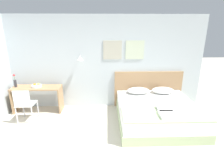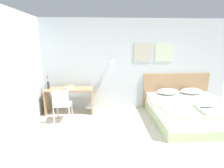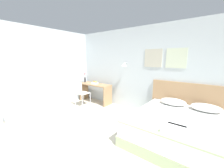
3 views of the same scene
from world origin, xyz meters
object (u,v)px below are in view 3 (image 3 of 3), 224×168
Objects in this scene: pillow_left at (173,102)px; desk_chair at (81,92)px; fruit_bowl at (95,83)px; bed at (181,129)px; folded_towel_near_foot at (179,124)px; desk at (95,89)px; headboard at (190,104)px; folded_towel_mid_bed at (173,129)px; flower_vase at (85,79)px; throw_blanket at (175,128)px; pillow_right at (206,108)px.

desk_chair reaches higher than pillow_left.
fruit_bowl reaches higher than pillow_left.
bed is 0.53m from folded_towel_near_foot.
desk is 4.83× the size of fruit_bowl.
headboard reaches higher than pillow_left.
fruit_bowl reaches higher than folded_towel_mid_bed.
flower_vase is (-0.56, 0.01, 0.35)m from desk.
fruit_bowl reaches higher than bed.
bed is 3.31m from fruit_bowl.
desk is at bearing 157.91° from throw_blanket.
folded_towel_near_foot is at bearing 84.29° from folded_towel_mid_bed.
desk_chair is at bearing -96.99° from desk.
folded_towel_near_foot is 1.15× the size of fruit_bowl.
bed is at bearing -11.09° from flower_vase.
pillow_left reaches higher than bed.
folded_towel_mid_bed is (-0.34, -1.42, -0.03)m from pillow_right.
flower_vase reaches higher than bed.
pillow_right is 4.13m from flower_vase.
headboard is at bearing 140.50° from pillow_right.
bed is at bearing 95.11° from folded_towel_near_foot.
flower_vase is (-4.12, 0.02, 0.27)m from pillow_right.
folded_towel_near_foot is 0.24× the size of desk.
desk_chair is (-3.29, 0.80, -0.04)m from folded_towel_mid_bed.
flower_vase is at bearing 126.84° from desk_chair.
folded_towel_near_foot is (0.04, -1.44, 0.03)m from headboard.
bed is at bearing -63.74° from pillow_left.
pillow_left is at bearing 12.06° from desk_chair.
pillow_right is 0.48× the size of desk.
folded_towel_near_foot is at bearing -17.08° from flower_vase.
bed is 3.12× the size of pillow_left.
folded_towel_mid_bed is at bearing -85.39° from throw_blanket.
pillow_right reaches higher than bed.
folded_towel_mid_bed is 1.27× the size of fruit_bowl.
folded_towel_near_foot is at bearing -71.13° from pillow_left.
throw_blanket reaches higher than bed.
headboard is 3.22× the size of pillow_right.
desk is 0.66m from flower_vase.
pillow_left is at bearing -0.33° from flower_vase.
flower_vase is at bearing 160.87° from throw_blanket.
desk_chair reaches higher than throw_blanket.
pillow_right is 1.19m from folded_towel_near_foot.
folded_towel_near_foot is at bearing -19.70° from fruit_bowl.
folded_towel_mid_bed is at bearing -89.63° from headboard.
headboard reaches higher than throw_blanket.
pillow_left is 2.84m from fruit_bowl.
desk_chair reaches higher than desk.
folded_towel_near_foot is at bearing -8.97° from desk_chair.
headboard is 1.58m from throw_blanket.
pillow_left and pillow_right have the same top height.
pillow_right is 3.56m from desk.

